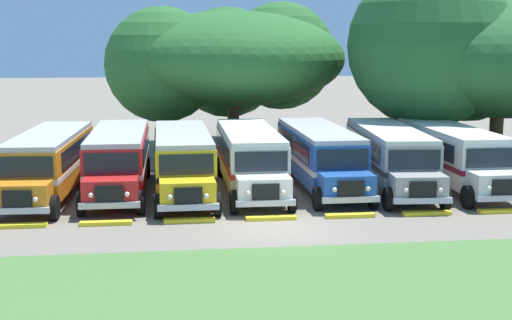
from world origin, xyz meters
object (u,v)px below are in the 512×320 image
at_px(parked_bus_slot_0, 49,160).
at_px(parked_bus_slot_5, 390,154).
at_px(parked_bus_slot_6, 451,153).
at_px(broad_shade_tree, 229,60).
at_px(parked_bus_slot_1, 119,157).
at_px(secondary_tree, 484,54).
at_px(parked_bus_slot_3, 250,156).
at_px(parked_bus_slot_4, 320,154).
at_px(parked_bus_slot_2, 183,159).

distance_m(parked_bus_slot_0, parked_bus_slot_5, 16.01).
bearing_deg(parked_bus_slot_5, parked_bus_slot_6, 95.21).
height_order(parked_bus_slot_0, broad_shade_tree, broad_shade_tree).
xyz_separation_m(parked_bus_slot_6, broad_shade_tree, (-9.70, 12.99, 4.17)).
relative_size(parked_bus_slot_1, parked_bus_slot_5, 0.99).
xyz_separation_m(parked_bus_slot_0, secondary_tree, (24.13, 7.80, 4.59)).
distance_m(parked_bus_slot_6, broad_shade_tree, 16.74).
bearing_deg(secondary_tree, parked_bus_slot_3, -152.65).
relative_size(parked_bus_slot_3, secondary_tree, 0.63).
bearing_deg(parked_bus_slot_4, secondary_tree, 122.50).
height_order(parked_bus_slot_2, secondary_tree, secondary_tree).
bearing_deg(parked_bus_slot_6, parked_bus_slot_1, -92.29).
relative_size(parked_bus_slot_1, parked_bus_slot_3, 1.00).
height_order(parked_bus_slot_4, parked_bus_slot_6, same).
xyz_separation_m(parked_bus_slot_0, parked_bus_slot_2, (6.09, -0.23, 0.00)).
distance_m(parked_bus_slot_1, broad_shade_tree, 14.47).
distance_m(parked_bus_slot_0, secondary_tree, 25.77).
xyz_separation_m(parked_bus_slot_5, parked_bus_slot_6, (3.10, 0.06, 0.00)).
bearing_deg(secondary_tree, parked_bus_slot_5, -135.29).
distance_m(parked_bus_slot_0, parked_bus_slot_4, 12.70).
relative_size(parked_bus_slot_3, broad_shade_tree, 0.72).
height_order(parked_bus_slot_3, parked_bus_slot_5, same).
height_order(parked_bus_slot_1, broad_shade_tree, broad_shade_tree).
bearing_deg(parked_bus_slot_1, parked_bus_slot_5, 87.08).
xyz_separation_m(parked_bus_slot_3, secondary_tree, (14.87, 7.69, 4.59)).
distance_m(parked_bus_slot_4, parked_bus_slot_5, 3.36).
xyz_separation_m(parked_bus_slot_0, parked_bus_slot_5, (16.01, -0.23, 0.00)).
xyz_separation_m(parked_bus_slot_1, parked_bus_slot_5, (12.90, -0.72, 0.00)).
bearing_deg(parked_bus_slot_2, parked_bus_slot_6, 89.56).
height_order(parked_bus_slot_3, parked_bus_slot_4, same).
height_order(parked_bus_slot_0, secondary_tree, secondary_tree).
xyz_separation_m(parked_bus_slot_3, parked_bus_slot_4, (3.43, 0.20, 0.00)).
bearing_deg(parked_bus_slot_5, broad_shade_tree, -149.09).
xyz_separation_m(parked_bus_slot_0, parked_bus_slot_6, (19.11, -0.17, 0.00)).
height_order(parked_bus_slot_2, parked_bus_slot_6, same).
relative_size(broad_shade_tree, secondary_tree, 0.88).
bearing_deg(parked_bus_slot_6, secondary_tree, 147.89).
relative_size(parked_bus_slot_0, parked_bus_slot_5, 1.00).
bearing_deg(parked_bus_slot_3, parked_bus_slot_4, 93.62).
bearing_deg(parked_bus_slot_5, parked_bus_slot_2, -85.94).
xyz_separation_m(parked_bus_slot_0, parked_bus_slot_3, (9.27, 0.11, 0.00)).
bearing_deg(parked_bus_slot_1, parked_bus_slot_2, 76.86).
bearing_deg(parked_bus_slot_3, parked_bus_slot_0, -89.02).
height_order(parked_bus_slot_4, broad_shade_tree, broad_shade_tree).
bearing_deg(parked_bus_slot_4, parked_bus_slot_6, 84.93).
relative_size(parked_bus_slot_3, parked_bus_slot_4, 1.00).
relative_size(parked_bus_slot_2, parked_bus_slot_5, 0.99).
bearing_deg(secondary_tree, parked_bus_slot_1, -160.80).
distance_m(parked_bus_slot_1, parked_bus_slot_3, 6.16).
relative_size(parked_bus_slot_5, broad_shade_tree, 0.72).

